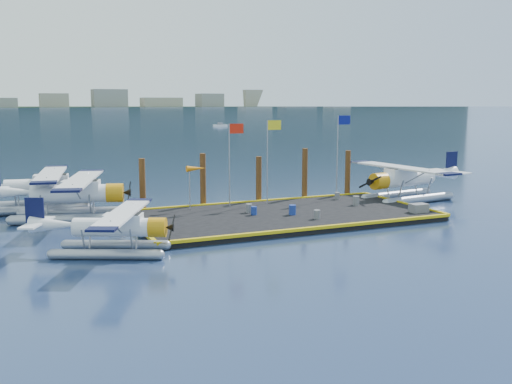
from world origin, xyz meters
TOP-DOWN VIEW (x-y plane):
  - ground at (0.00, 0.00)m, footprint 4000.00×4000.00m
  - dock at (0.00, 0.00)m, footprint 20.00×10.00m
  - dock_bumpers at (0.00, 0.00)m, footprint 20.25×10.25m
  - far_backdrop at (239.91, 1737.52)m, footprint 3050.00×2050.00m
  - seaplane_a at (-12.05, -4.95)m, footprint 7.87×8.26m
  - seaplane_b at (-13.16, 5.08)m, footprint 9.84×10.59m
  - seaplane_c at (-14.81, 9.39)m, footprint 9.60×10.54m
  - seaplane_d at (11.92, 2.38)m, footprint 9.75×10.75m
  - drum_0 at (-2.09, 0.21)m, footprint 0.40×0.40m
  - drum_1 at (1.16, -2.64)m, footprint 0.42×0.42m
  - drum_2 at (6.28, 0.65)m, footprint 0.48×0.48m
  - drum_3 at (0.32, -0.77)m, footprint 0.47×0.47m
  - drum_4 at (6.30, 3.34)m, footprint 0.40×0.40m
  - drum_5 at (-2.09, 1.09)m, footprint 0.43×0.43m
  - crate at (8.74, -3.42)m, footprint 1.20×0.80m
  - flagpole_red at (-2.29, 3.80)m, footprint 1.14×0.08m
  - flagpole_yellow at (0.70, 3.80)m, footprint 1.14×0.08m
  - flagpole_blue at (6.70, 3.80)m, footprint 1.14×0.08m
  - windsock at (-5.03, 3.80)m, footprint 1.40×0.44m
  - piling_0 at (-8.50, 5.40)m, footprint 0.44×0.44m
  - piling_1 at (-4.00, 5.40)m, footprint 0.44×0.44m
  - piling_2 at (0.50, 5.40)m, footprint 0.44×0.44m
  - piling_3 at (4.50, 5.40)m, footprint 0.44×0.44m
  - piling_4 at (8.50, 5.40)m, footprint 0.44×0.44m

SIDE VIEW (x-z plane):
  - ground at x=0.00m, z-range 0.00..0.00m
  - dock at x=0.00m, z-range 0.00..0.40m
  - dock_bumpers at x=0.00m, z-range 0.40..0.58m
  - drum_4 at x=6.30m, z-range 0.40..0.96m
  - drum_0 at x=-2.09m, z-range 0.40..0.97m
  - drum_1 at x=1.16m, z-range 0.40..0.99m
  - crate at x=8.74m, z-range 0.40..1.00m
  - drum_5 at x=-2.09m, z-range 0.40..1.00m
  - drum_3 at x=0.32m, z-range 0.40..1.07m
  - drum_2 at x=6.28m, z-range 0.40..1.07m
  - seaplane_a at x=-12.05m, z-range -0.20..2.83m
  - seaplane_c at x=-14.81m, z-range -0.24..3.48m
  - seaplane_b at x=-13.16m, z-range -0.24..3.53m
  - seaplane_d at x=11.92m, z-range -0.25..3.56m
  - piling_2 at x=0.50m, z-range 0.00..3.80m
  - piling_0 at x=-8.50m, z-range 0.00..4.00m
  - piling_4 at x=8.50m, z-range 0.00..4.00m
  - piling_1 at x=-4.00m, z-range 0.00..4.20m
  - piling_3 at x=4.50m, z-range 0.00..4.30m
  - windsock at x=-5.03m, z-range 1.67..4.79m
  - flagpole_red at x=-2.29m, z-range 1.40..7.40m
  - flagpole_yellow at x=0.70m, z-range 1.41..7.61m
  - flagpole_blue at x=6.70m, z-range 1.44..7.94m
  - far_backdrop at x=239.91m, z-range -395.55..414.45m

